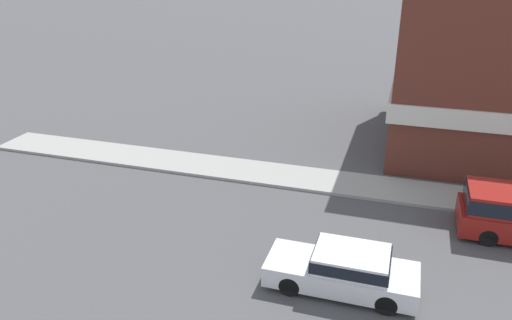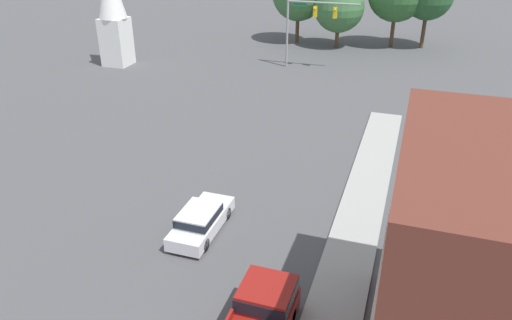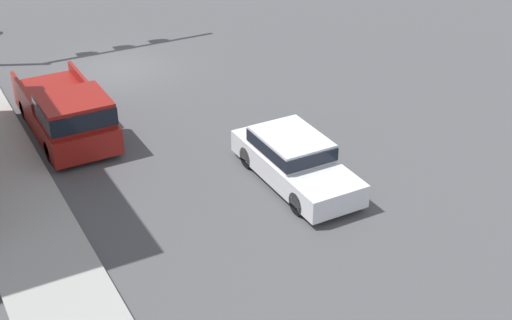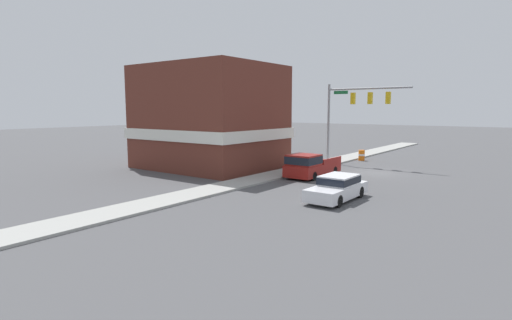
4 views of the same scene
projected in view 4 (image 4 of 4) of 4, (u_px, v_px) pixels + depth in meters
The scene contains 7 objects.
ground_plane at pixel (374, 173), 32.26m from camera, with size 200.00×200.00×0.00m, color #4C4C4F.
sidewalk_curb at pixel (312, 166), 35.64m from camera, with size 2.40×60.00×0.14m.
near_signal_assembly at pixel (354, 105), 36.53m from camera, with size 7.78×0.49×7.47m.
car_lead at pixel (338, 187), 22.68m from camera, with size 1.82×4.71×1.41m.
pickup_truck_parked at pixel (310, 165), 30.23m from camera, with size 2.15×5.39×1.82m.
construction_barrel at pixel (362, 155), 40.05m from camera, with size 0.63×0.63×1.05m.
corner_brick_building at pixel (210, 119), 35.14m from camera, with size 11.50×9.56×8.86m.
Camera 4 is at (-11.40, 31.26, 5.15)m, focal length 28.00 mm.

